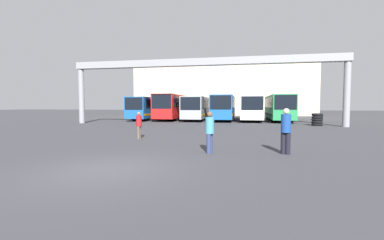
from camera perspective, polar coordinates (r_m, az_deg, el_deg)
ground_plane at (r=8.41m, az=-18.62°, el=-10.48°), size 200.00×200.00×0.00m
building_backdrop at (r=55.97m, az=6.88°, el=6.67°), size 35.70×12.00×10.61m
overhead_gantry at (r=26.25m, az=2.03°, el=11.17°), size 27.47×0.80×6.66m
bus_slot_0 at (r=36.56m, az=-9.32°, el=2.88°), size 2.49×11.15×3.02m
bus_slot_1 at (r=35.98m, az=-3.88°, el=3.19°), size 2.62×12.12×3.35m
bus_slot_2 at (r=34.40m, az=1.32°, el=2.90°), size 2.57×10.40×3.03m
bus_slot_3 at (r=34.47m, az=7.13°, el=3.03°), size 2.60×11.35×3.20m
bus_slot_4 at (r=34.96m, az=12.85°, el=2.86°), size 2.60×12.46×3.07m
bus_slot_5 at (r=34.35m, az=18.67°, el=2.88°), size 2.54×10.68×3.20m
pedestrian_mid_right at (r=11.01m, az=20.12°, el=-2.09°), size 0.39×0.39×1.86m
pedestrian_near_left at (r=15.38m, az=-11.71°, el=-1.01°), size 0.33×0.33×1.59m
pedestrian_far_center at (r=10.58m, az=3.95°, el=-2.51°), size 0.36×0.36×1.72m
tire_stack at (r=27.66m, az=26.06°, el=0.09°), size 1.04×1.04×1.20m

